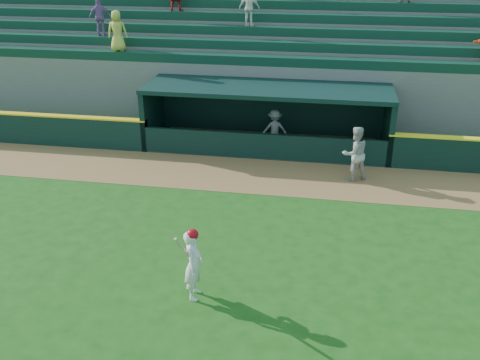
{
  "coord_description": "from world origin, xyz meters",
  "views": [
    {
      "loc": [
        2.36,
        -12.03,
        7.55
      ],
      "look_at": [
        0.0,
        1.6,
        1.3
      ],
      "focal_mm": 40.0,
      "sensor_mm": 36.0,
      "label": 1
    }
  ],
  "objects": [
    {
      "name": "dugout_player_front",
      "position": [
        3.32,
        5.18,
        0.95
      ],
      "size": [
        1.15,
        1.06,
        1.89
      ],
      "primitive_type": "imported",
      "rotation": [
        0.0,
        0.0,
        3.62
      ],
      "color": "#ACACA7",
      "rests_on": "ground"
    },
    {
      "name": "stands",
      "position": [
        0.0,
        12.57,
        2.39
      ],
      "size": [
        34.5,
        6.26,
        7.6
      ],
      "color": "slate",
      "rests_on": "ground"
    },
    {
      "name": "dugout_player_inside",
      "position": [
        0.3,
        7.85,
        0.76
      ],
      "size": [
        1.07,
        0.75,
        1.52
      ],
      "primitive_type": "imported",
      "rotation": [
        0.0,
        0.0,
        3.34
      ],
      "color": "#9D9D98",
      "rests_on": "ground"
    },
    {
      "name": "batter_at_plate",
      "position": [
        -0.41,
        -2.18,
        0.89
      ],
      "size": [
        0.52,
        0.79,
        1.78
      ],
      "color": "silver",
      "rests_on": "ground"
    },
    {
      "name": "ground",
      "position": [
        0.0,
        0.0,
        0.0
      ],
      "size": [
        120.0,
        120.0,
        0.0
      ],
      "primitive_type": "plane",
      "color": "#1A4C13",
      "rests_on": "ground"
    },
    {
      "name": "warning_track",
      "position": [
        0.0,
        4.9,
        0.01
      ],
      "size": [
        40.0,
        3.0,
        0.01
      ],
      "primitive_type": "cube",
      "color": "olive",
      "rests_on": "ground"
    },
    {
      "name": "dugout",
      "position": [
        0.0,
        8.0,
        1.36
      ],
      "size": [
        9.4,
        2.8,
        2.46
      ],
      "color": "slate",
      "rests_on": "ground"
    }
  ]
}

